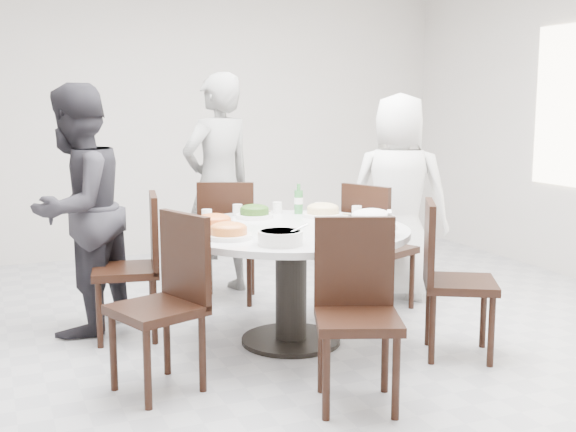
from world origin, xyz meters
name	(u,v)px	position (x,y,z in m)	size (l,w,h in m)	color
floor	(283,339)	(0.00, 0.00, 0.00)	(6.00, 6.00, 0.01)	#AEAFB3
wall_back	(169,115)	(0.00, 3.00, 1.40)	(6.00, 0.01, 2.80)	beige
dining_table	(291,286)	(0.03, -0.07, 0.38)	(1.50, 1.50, 0.75)	silver
chair_ne	(381,247)	(0.93, 0.37, 0.47)	(0.42, 0.42, 0.95)	black
chair_n	(228,241)	(-0.03, 1.03, 0.47)	(0.42, 0.42, 0.95)	black
chair_nw	(126,267)	(-0.93, 0.44, 0.47)	(0.42, 0.42, 0.95)	black
chair_sw	(156,305)	(-0.94, -0.52, 0.47)	(0.42, 0.42, 0.95)	black
chair_s	(358,316)	(-0.05, -1.10, 0.47)	(0.42, 0.42, 0.95)	black
chair_se	(460,280)	(0.87, -0.69, 0.47)	(0.42, 0.42, 0.95)	black
diner_right	(398,197)	(1.22, 0.61, 0.80)	(0.78, 0.51, 1.61)	white
diner_middle	(218,185)	(-0.03, 1.29, 0.88)	(0.64, 0.42, 1.76)	black
diner_left	(77,210)	(-1.19, 0.70, 0.83)	(0.81, 0.63, 1.66)	black
dish_greens	(255,213)	(-0.05, 0.39, 0.78)	(0.26, 0.26, 0.07)	white
dish_pale	(323,211)	(0.40, 0.26, 0.79)	(0.28, 0.28, 0.08)	white
dish_orange	(214,223)	(-0.43, 0.09, 0.79)	(0.28, 0.28, 0.07)	white
dish_redbrown	(373,222)	(0.50, -0.27, 0.79)	(0.30, 0.30, 0.07)	white
dish_tofu	(229,232)	(-0.45, -0.24, 0.79)	(0.28, 0.28, 0.07)	white
rice_bowl	(371,226)	(0.36, -0.50, 0.81)	(0.28, 0.28, 0.12)	silver
soup_bowl	(280,238)	(-0.24, -0.53, 0.79)	(0.25, 0.25, 0.08)	white
beverage_bottle	(299,199)	(0.31, 0.45, 0.86)	(0.06, 0.06, 0.21)	#317B3A
tea_cups	(259,209)	(0.03, 0.52, 0.79)	(0.07, 0.07, 0.08)	white
chopsticks	(255,212)	(0.03, 0.60, 0.76)	(0.24, 0.04, 0.01)	tan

